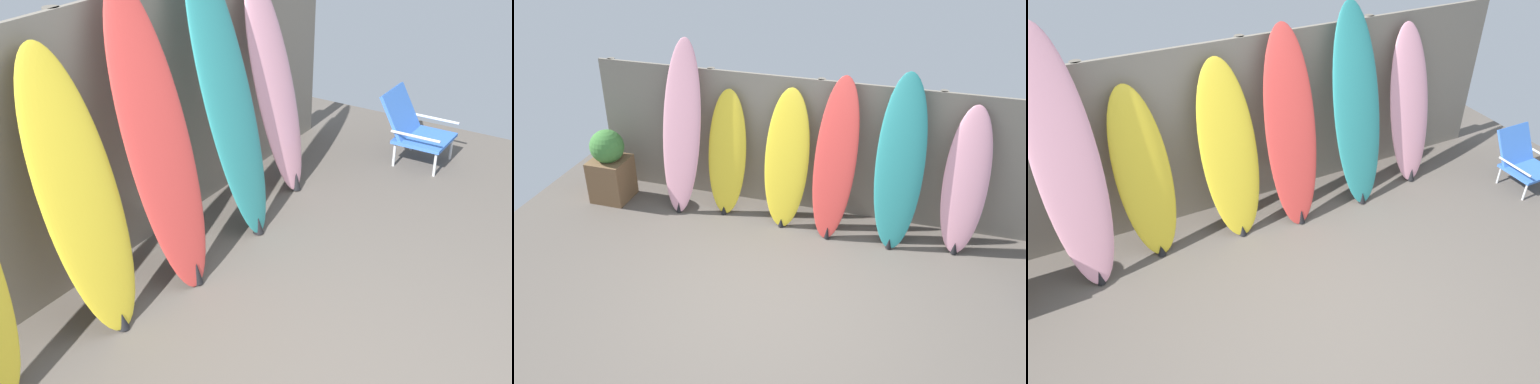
# 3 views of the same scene
# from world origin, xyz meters

# --- Properties ---
(fence_back) EXTENTS (6.08, 0.11, 1.80)m
(fence_back) POSITION_xyz_m (-0.00, 2.01, 0.90)
(fence_back) COLOR gray
(fence_back) RESTS_ON ground
(surfboard_yellow_2) EXTENTS (0.57, 0.55, 1.72)m
(surfboard_yellow_2) POSITION_xyz_m (-0.31, 1.64, 0.85)
(surfboard_yellow_2) COLOR yellow
(surfboard_yellow_2) RESTS_ON ground
(surfboard_red_3) EXTENTS (0.58, 0.65, 1.94)m
(surfboard_red_3) POSITION_xyz_m (0.31, 1.58, 0.96)
(surfboard_red_3) COLOR #D13D38
(surfboard_red_3) RESTS_ON ground
(surfboard_teal_4) EXTENTS (0.59, 0.62, 2.06)m
(surfboard_teal_4) POSITION_xyz_m (1.07, 1.58, 1.02)
(surfboard_teal_4) COLOR teal
(surfboard_teal_4) RESTS_ON ground
(surfboard_pink_5) EXTENTS (0.52, 0.53, 1.74)m
(surfboard_pink_5) POSITION_xyz_m (1.82, 1.67, 0.86)
(surfboard_pink_5) COLOR pink
(surfboard_pink_5) RESTS_ON ground
(beach_chair) EXTENTS (0.50, 0.58, 0.63)m
(beach_chair) POSITION_xyz_m (2.90, 0.88, 0.32)
(beach_chair) COLOR silver
(beach_chair) RESTS_ON ground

